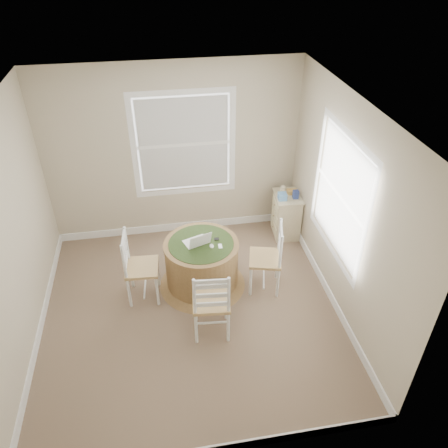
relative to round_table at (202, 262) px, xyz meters
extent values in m
cube|color=#7E6550|center=(-0.21, -0.48, -0.38)|extent=(3.60, 3.60, 0.02)
cube|color=white|center=(-0.21, -0.48, 2.24)|extent=(3.60, 3.60, 0.02)
cube|color=#B9AD92|center=(-0.21, 1.33, 0.93)|extent=(3.60, 0.02, 2.60)
cube|color=#B9AD92|center=(-0.21, -2.29, 0.93)|extent=(3.60, 0.02, 2.60)
cube|color=#B9AD92|center=(-2.02, -0.48, 0.93)|extent=(0.02, 3.60, 2.60)
cube|color=#B9AD92|center=(1.60, -0.48, 0.93)|extent=(0.02, 3.60, 2.60)
cube|color=white|center=(-0.21, 1.31, -0.31)|extent=(3.60, 0.02, 0.12)
cube|color=white|center=(-2.00, -0.48, -0.31)|extent=(0.02, 3.60, 0.12)
cube|color=white|center=(1.58, -0.48, -0.31)|extent=(0.02, 3.60, 0.12)
cylinder|color=olive|center=(0.00, 0.00, 0.00)|extent=(0.94, 0.94, 0.61)
cone|color=olive|center=(0.00, 0.00, -0.34)|extent=(1.14, 1.14, 0.07)
cylinder|color=olive|center=(0.00, 0.00, 0.29)|extent=(0.96, 0.96, 0.03)
cylinder|color=#30491F|center=(0.00, 0.00, 0.31)|extent=(0.83, 0.83, 0.01)
cone|color=#30491F|center=(0.00, 0.00, 0.25)|extent=(0.92, 0.92, 0.10)
cube|color=white|center=(-0.06, 0.04, 0.31)|extent=(0.35, 0.30, 0.02)
cube|color=silver|center=(-0.06, 0.04, 0.32)|extent=(0.27, 0.19, 0.00)
cube|color=black|center=(-0.01, -0.08, 0.41)|extent=(0.30, 0.16, 0.19)
ellipsoid|color=white|center=(0.12, -0.08, 0.31)|extent=(0.06, 0.09, 0.03)
cube|color=#B7BABF|center=(0.23, -0.10, 0.31)|extent=(0.05, 0.09, 0.02)
cube|color=black|center=(0.20, 0.05, 0.31)|extent=(0.06, 0.05, 0.02)
cube|color=beige|center=(1.41, 0.94, -0.04)|extent=(0.39, 0.51, 0.66)
cube|color=beige|center=(1.41, 0.94, 0.30)|extent=(0.42, 0.54, 0.02)
cube|color=beige|center=(1.25, 0.95, -0.24)|extent=(0.04, 0.41, 0.14)
cube|color=beige|center=(1.25, 0.95, -0.04)|extent=(0.04, 0.41, 0.14)
cube|color=beige|center=(1.25, 0.95, 0.16)|extent=(0.04, 0.41, 0.14)
cube|color=#609CDB|center=(1.31, 0.87, 0.35)|extent=(0.13, 0.13, 0.10)
cube|color=gold|center=(1.48, 0.98, 0.33)|extent=(0.16, 0.11, 0.06)
cube|color=navy|center=(1.49, 0.87, 0.36)|extent=(0.09, 0.09, 0.12)
cylinder|color=beige|center=(1.37, 1.05, 0.35)|extent=(0.07, 0.07, 0.09)
camera|label=1|loc=(-0.45, -4.34, 3.64)|focal=35.00mm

